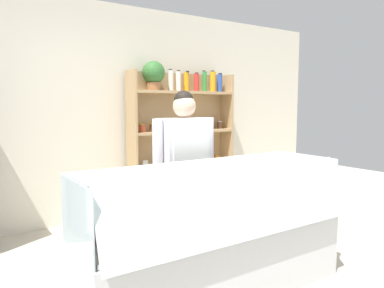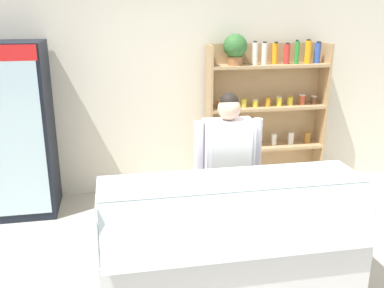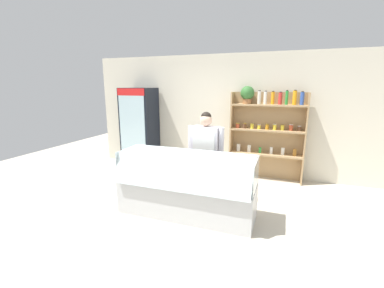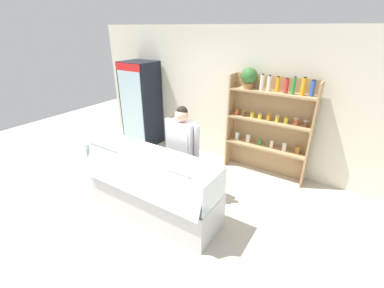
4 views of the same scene
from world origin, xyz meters
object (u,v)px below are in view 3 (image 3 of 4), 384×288
(drinks_fridge, at_px, (140,128))
(shop_clerk, at_px, (205,150))
(shelving_unit, at_px, (265,126))
(deli_display_case, at_px, (186,196))

(drinks_fridge, distance_m, shop_clerk, 2.47)
(drinks_fridge, bearing_deg, shelving_unit, 3.75)
(shelving_unit, bearing_deg, drinks_fridge, -176.25)
(shelving_unit, xyz_separation_m, shop_clerk, (-0.85, -1.50, -0.23))
(deli_display_case, bearing_deg, shop_clerk, 78.52)
(shop_clerk, bearing_deg, drinks_fridge, 147.99)
(shelving_unit, relative_size, shop_clerk, 1.27)
(shop_clerk, bearing_deg, deli_display_case, -101.48)
(drinks_fridge, bearing_deg, deli_display_case, -44.41)
(shelving_unit, bearing_deg, shop_clerk, -119.51)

